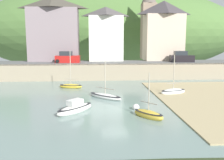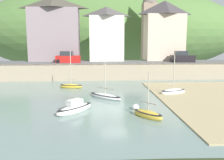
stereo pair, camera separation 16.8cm
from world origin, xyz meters
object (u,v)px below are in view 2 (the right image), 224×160
motorboat_with_cabin (75,108)px  sailboat_blue_trim (173,92)px  waterfront_building_centre (106,33)px  parked_car_by_wall (182,57)px  sailboat_far_left (71,86)px  parked_car_near_slipway (68,58)px  waterfront_building_left (55,29)px  sailboat_tall_mast (148,114)px  mooring_buoy (136,107)px  sailboat_nearest_shore (105,96)px  church_with_spire (149,20)px  waterfront_building_right (164,30)px

motorboat_with_cabin → sailboat_blue_trim: size_ratio=0.79×
waterfront_building_centre → parked_car_by_wall: waterfront_building_centre is taller
sailboat_far_left → parked_car_near_slipway: sailboat_far_left is taller
sailboat_far_left → parked_car_by_wall: 21.32m
waterfront_building_left → sailboat_tall_mast: bearing=-67.6°
mooring_buoy → parked_car_by_wall: bearing=61.8°
waterfront_building_centre → sailboat_nearest_shore: waterfront_building_centre is taller
sailboat_blue_trim → parked_car_near_slipway: 20.67m
parked_car_by_wall → sailboat_far_left: bearing=-146.6°
sailboat_far_left → mooring_buoy: 13.11m
sailboat_nearest_shore → mooring_buoy: (2.60, -4.79, -0.02)m
waterfront_building_centre → church_with_spire: bearing=24.2°
waterfront_building_right → motorboat_with_cabin: 31.29m
sailboat_blue_trim → mooring_buoy: (-5.41, -6.32, -0.09)m
sailboat_blue_trim → mooring_buoy: sailboat_blue_trim is taller
waterfront_building_centre → sailboat_far_left: bearing=-109.7°
parked_car_near_slipway → sailboat_far_left: bearing=-79.6°
waterfront_building_right → parked_car_near_slipway: 18.90m
church_with_spire → parked_car_near_slipway: church_with_spire is taller
sailboat_tall_mast → sailboat_far_left: sailboat_far_left is taller
sailboat_tall_mast → parked_car_by_wall: (10.92, 23.93, 2.94)m
church_with_spire → parked_car_by_wall: bearing=-63.7°
waterfront_building_right → sailboat_far_left: 23.35m
waterfront_building_left → sailboat_tall_mast: size_ratio=3.01×
waterfront_building_left → sailboat_blue_trim: waterfront_building_left is taller
church_with_spire → sailboat_tall_mast: size_ratio=3.99×
sailboat_blue_trim → parked_car_by_wall: (6.12, 15.18, 2.92)m
waterfront_building_right → sailboat_nearest_shore: size_ratio=2.55×
church_with_spire → sailboat_far_left: 25.64m
waterfront_building_left → church_with_spire: church_with_spire is taller
motorboat_with_cabin → parked_car_by_wall: (16.98, 21.94, 2.88)m
waterfront_building_right → mooring_buoy: 28.73m
waterfront_building_centre → mooring_buoy: waterfront_building_centre is taller
sailboat_blue_trim → parked_car_by_wall: bearing=48.9°
parked_car_near_slipway → waterfront_building_right: bearing=16.8°
sailboat_blue_trim → parked_car_near_slipway: (-13.73, 15.18, 2.92)m
waterfront_building_right → parked_car_by_wall: waterfront_building_right is taller
church_with_spire → mooring_buoy: 32.49m
sailboat_nearest_shore → parked_car_near_slipway: bearing=153.4°
motorboat_with_cabin → mooring_buoy: size_ratio=5.91×
sailboat_nearest_shore → parked_car_by_wall: 22.08m
church_with_spire → parked_car_near_slipway: (-15.65, -8.50, -7.09)m
waterfront_building_right → mooring_buoy: (-9.39, -25.99, -7.86)m
motorboat_with_cabin → sailboat_nearest_shore: bearing=12.8°
motorboat_with_cabin → sailboat_tall_mast: 6.38m
waterfront_building_centre → motorboat_with_cabin: size_ratio=2.64×
mooring_buoy → sailboat_blue_trim: bearing=49.4°
waterfront_building_centre → sailboat_nearest_shore: size_ratio=2.28×
church_with_spire → mooring_buoy: bearing=-103.7°
church_with_spire → motorboat_with_cabin: church_with_spire is taller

